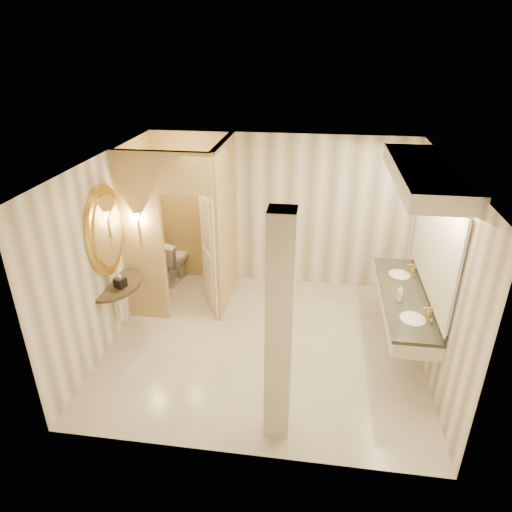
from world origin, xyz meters
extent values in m
plane|color=#EEE7CE|center=(0.00, 0.00, 0.00)|extent=(4.50, 4.50, 0.00)
plane|color=silver|center=(0.00, 0.00, 2.70)|extent=(4.50, 4.50, 0.00)
cube|color=white|center=(0.00, 2.00, 1.35)|extent=(4.50, 0.02, 2.70)
cube|color=white|center=(0.00, -2.00, 1.35)|extent=(4.50, 0.02, 2.70)
cube|color=white|center=(-2.25, 0.00, 1.35)|extent=(0.02, 4.00, 2.70)
cube|color=white|center=(2.25, 0.00, 1.35)|extent=(0.02, 4.00, 2.70)
cube|color=#DEC974|center=(-0.80, 1.25, 1.35)|extent=(0.10, 1.50, 2.70)
cube|color=#DEC974|center=(-1.93, 0.50, 1.35)|extent=(0.65, 0.10, 2.70)
cube|color=#DEC974|center=(-1.20, 0.50, 2.40)|extent=(0.80, 0.10, 0.60)
cube|color=white|center=(-0.99, 0.85, 1.05)|extent=(0.42, 0.73, 2.10)
cylinder|color=gold|center=(-1.93, 0.43, 1.55)|extent=(0.03, 0.03, 0.30)
cone|color=white|center=(-1.93, 0.43, 1.75)|extent=(0.14, 0.14, 0.14)
cube|color=white|center=(1.95, 0.23, 0.73)|extent=(0.60, 2.22, 0.24)
cube|color=black|center=(1.95, 0.23, 0.85)|extent=(0.64, 2.26, 0.05)
cube|color=black|center=(2.23, 0.23, 0.92)|extent=(0.03, 2.22, 0.10)
ellipsoid|color=white|center=(1.95, -0.37, 0.83)|extent=(0.40, 0.44, 0.15)
cylinder|color=gold|center=(2.15, -0.37, 0.96)|extent=(0.03, 0.03, 0.22)
ellipsoid|color=white|center=(1.95, 0.83, 0.83)|extent=(0.40, 0.44, 0.15)
cylinder|color=gold|center=(2.15, 0.83, 0.96)|extent=(0.03, 0.03, 0.22)
cube|color=white|center=(2.23, 0.23, 1.70)|extent=(0.03, 2.22, 1.40)
cube|color=white|center=(1.95, 0.23, 2.59)|extent=(0.75, 2.42, 0.22)
cylinder|color=black|center=(-2.23, -0.04, 0.85)|extent=(0.99, 0.99, 0.05)
cube|color=white|center=(-2.19, -0.04, 0.55)|extent=(0.10, 0.10, 0.60)
cylinder|color=gold|center=(-2.21, -0.04, 1.70)|extent=(0.07, 0.99, 0.99)
cylinder|color=white|center=(-2.17, -0.04, 1.70)|extent=(0.02, 0.79, 0.79)
cube|color=white|center=(0.35, -1.58, 1.35)|extent=(0.28, 0.28, 2.70)
cube|color=black|center=(-2.06, -0.12, 0.95)|extent=(0.18, 0.18, 0.14)
imported|color=white|center=(-1.91, 1.75, 0.42)|extent=(0.65, 0.91, 0.84)
imported|color=beige|center=(1.87, 0.21, 0.94)|extent=(0.07, 0.07, 0.14)
imported|color=silver|center=(1.83, 0.03, 0.93)|extent=(0.10, 0.10, 0.11)
imported|color=#C6B28C|center=(1.83, 0.02, 0.97)|extent=(0.08, 0.08, 0.19)
camera|label=1|loc=(0.67, -5.48, 4.11)|focal=32.00mm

